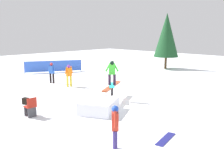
{
  "coord_description": "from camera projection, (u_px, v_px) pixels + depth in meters",
  "views": [
    {
      "loc": [
        -9.52,
        -9.26,
        3.71
      ],
      "look_at": [
        0.0,
        0.0,
        1.43
      ],
      "focal_mm": 40.0,
      "sensor_mm": 36.0,
      "label": 1
    }
  ],
  "objects": [
    {
      "name": "bystander_blue",
      "position": [
        52.0,
        72.0,
        18.14
      ],
      "size": [
        0.31,
        0.62,
        1.5
      ],
      "rotation": [
        0.0,
        0.0,
        5.04
      ],
      "color": "black",
      "rests_on": "ground"
    },
    {
      "name": "pine_tree_near",
      "position": [
        167.0,
        35.0,
        24.84
      ],
      "size": [
        2.44,
        2.44,
        5.55
      ],
      "color": "#4C331E",
      "rests_on": "ground"
    },
    {
      "name": "backpack_on_snow",
      "position": [
        26.0,
        101.0,
        12.92
      ],
      "size": [
        0.31,
        0.36,
        0.34
      ],
      "primitive_type": "cube",
      "rotation": [
        0.0,
        0.0,
        1.94
      ],
      "color": "black",
      "rests_on": "ground"
    },
    {
      "name": "rail_feature",
      "position": [
        112.0,
        88.0,
        13.59
      ],
      "size": [
        2.5,
        1.48,
        0.83
      ],
      "rotation": [
        0.0,
        0.0,
        0.48
      ],
      "color": "black",
      "rests_on": "ground"
    },
    {
      "name": "main_rider_on_rail",
      "position": [
        112.0,
        73.0,
        13.46
      ],
      "size": [
        1.21,
        1.17,
        1.36
      ],
      "rotation": [
        0.0,
        0.0,
        0.76
      ],
      "color": "#20BBC0",
      "rests_on": "rail_feature"
    },
    {
      "name": "bystander_red",
      "position": [
        115.0,
        125.0,
        7.78
      ],
      "size": [
        0.51,
        0.51,
        1.47
      ],
      "rotation": [
        0.0,
        0.0,
        0.79
      ],
      "color": "navy",
      "rests_on": "ground"
    },
    {
      "name": "loose_snowboard_navy",
      "position": [
        166.0,
        139.0,
        8.71
      ],
      "size": [
        1.29,
        0.52,
        0.02
      ],
      "primitive_type": "cube",
      "rotation": [
        0.0,
        0.0,
        0.19
      ],
      "color": "navy",
      "rests_on": "ground"
    },
    {
      "name": "bystander_orange",
      "position": [
        69.0,
        74.0,
        16.96
      ],
      "size": [
        0.61,
        0.24,
        1.52
      ],
      "rotation": [
        0.0,
        0.0,
        3.06
      ],
      "color": "gold",
      "rests_on": "ground"
    },
    {
      "name": "safety_fence",
      "position": [
        54.0,
        66.0,
        22.91
      ],
      "size": [
        4.49,
        2.53,
        1.1
      ],
      "rotation": [
        0.0,
        0.0,
        2.63
      ],
      "color": "blue",
      "rests_on": "ground"
    },
    {
      "name": "folding_chair",
      "position": [
        31.0,
        108.0,
        10.99
      ],
      "size": [
        0.45,
        0.45,
        0.88
      ],
      "rotation": [
        0.0,
        0.0,
        3.11
      ],
      "color": "#3F3F44",
      "rests_on": "ground"
    },
    {
      "name": "ground_plane",
      "position": [
        112.0,
        100.0,
        13.71
      ],
      "size": [
        60.0,
        60.0,
        0.0
      ],
      "primitive_type": "plane",
      "color": "white"
    },
    {
      "name": "snow_kicker_ramp",
      "position": [
        99.0,
        106.0,
        11.66
      ],
      "size": [
        2.29,
        2.16,
        0.59
      ],
      "primitive_type": "cube",
      "rotation": [
        0.0,
        0.0,
        0.48
      ],
      "color": "white",
      "rests_on": "ground"
    }
  ]
}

